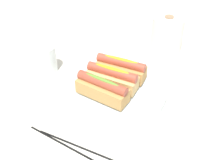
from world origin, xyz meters
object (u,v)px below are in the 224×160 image
chopstick_near (77,146)px  chopstick_far (64,144)px  hotdog_back (112,78)px  water_glass (47,59)px  hotdog_side (121,68)px  paper_towel_roll (167,34)px  serving_bowl (112,89)px  hotdog_front (102,89)px

chopstick_near → chopstick_far: same height
hotdog_back → water_glass: 0.24m
hotdog_side → water_glass: hotdog_side is taller
hotdog_side → paper_towel_roll: bearing=76.9°
serving_bowl → hotdog_front: size_ratio=2.11×
chopstick_far → serving_bowl: bearing=91.3°
serving_bowl → hotdog_back: hotdog_back is taller
hotdog_side → chopstick_near: (0.02, -0.27, -0.05)m
serving_bowl → chopstick_near: bearing=-84.7°
serving_bowl → hotdog_front: hotdog_front is taller
serving_bowl → hotdog_front: bearing=-90.9°
serving_bowl → water_glass: water_glass is taller
hotdog_back → paper_towel_roll: bearing=79.1°
hotdog_side → water_glass: bearing=-168.4°
chopstick_near → hotdog_back: bearing=92.9°
paper_towel_roll → chopstick_near: bearing=-94.2°
hotdog_back → water_glass: size_ratio=1.68×
serving_bowl → hotdog_side: 0.07m
water_glass → chopstick_near: bearing=-40.3°
hotdog_front → hotdog_side: 0.11m
hotdog_front → chopstick_near: 0.17m
paper_towel_roll → chopstick_far: bearing=-97.3°
chopstick_near → chopstick_far: bearing=-160.5°
hotdog_back → water_glass: (-0.24, 0.01, -0.01)m
chopstick_far → hotdog_side: bearing=91.6°
water_glass → chopstick_near: (0.26, -0.22, -0.04)m
hotdog_back → chopstick_near: bearing=-84.7°
hotdog_back → chopstick_far: size_ratio=0.69×
hotdog_front → chopstick_far: size_ratio=0.70×
hotdog_front → paper_towel_roll: paper_towel_roll is taller
hotdog_front → water_glass: (-0.24, 0.06, -0.01)m
hotdog_side → paper_towel_roll: size_ratio=1.14×
hotdog_back → chopstick_far: (-0.01, -0.23, -0.05)m
hotdog_side → water_glass: (-0.24, -0.05, -0.01)m
serving_bowl → hotdog_side: bearing=89.1°
hotdog_side → chopstick_far: 0.29m
paper_towel_roll → chopstick_near: (-0.04, -0.52, -0.06)m
chopstick_far → hotdog_front: bearing=90.8°
hotdog_back → paper_towel_roll: size_ratio=1.13×
hotdog_back → chopstick_near: size_ratio=0.69×
serving_bowl → water_glass: bearing=178.8°
paper_towel_roll → water_glass: bearing=-135.5°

